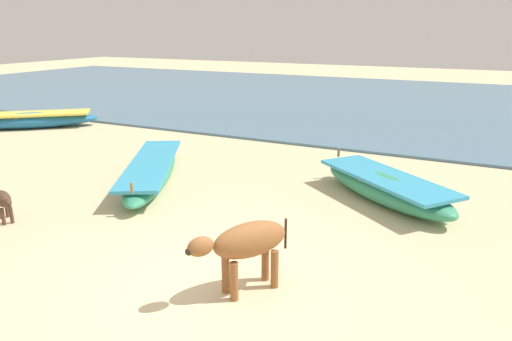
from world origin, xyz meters
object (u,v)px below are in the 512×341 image
(calf_near_dark, at_px, (3,200))
(fishing_boat_3, at_px, (30,120))
(fishing_boat_2, at_px, (385,187))
(cow_adult_brown, at_px, (247,243))
(fishing_boat_4, at_px, (152,170))

(calf_near_dark, bearing_deg, fishing_boat_3, 163.16)
(fishing_boat_3, distance_m, calf_near_dark, 9.27)
(fishing_boat_2, bearing_deg, cow_adult_brown, 115.98)
(fishing_boat_3, relative_size, cow_adult_brown, 3.01)
(fishing_boat_3, distance_m, fishing_boat_4, 8.32)
(fishing_boat_3, bearing_deg, calf_near_dark, 98.29)
(fishing_boat_2, relative_size, fishing_boat_3, 0.85)
(fishing_boat_4, height_order, calf_near_dark, fishing_boat_4)
(fishing_boat_3, relative_size, fishing_boat_4, 0.91)
(fishing_boat_4, distance_m, calf_near_dark, 3.32)
(fishing_boat_2, xyz_separation_m, calf_near_dark, (-6.08, -4.28, 0.12))
(fishing_boat_2, distance_m, fishing_boat_3, 13.12)
(fishing_boat_2, height_order, calf_near_dark, fishing_boat_2)
(fishing_boat_2, relative_size, calf_near_dark, 4.20)
(fishing_boat_2, distance_m, calf_near_dark, 7.44)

